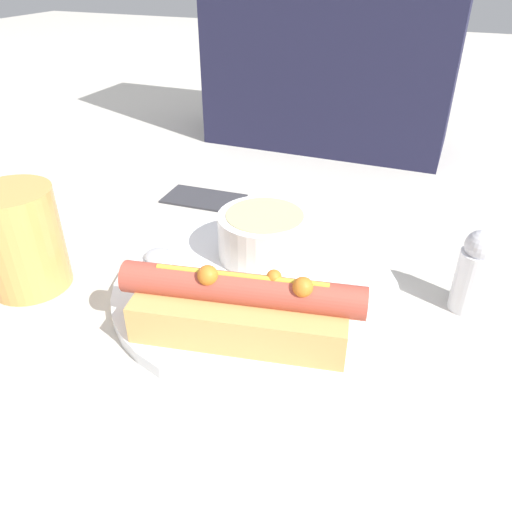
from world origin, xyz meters
The scene contains 9 objects.
ground_plane centered at (0.00, 0.00, 0.00)m, with size 4.00×4.00×0.00m, color #BCB7AD.
dinner_plate centered at (0.00, 0.00, 0.01)m, with size 0.28×0.28×0.01m.
hot_dog centered at (0.02, -0.07, 0.04)m, with size 0.21×0.10×0.06m.
soup_bowl centered at (-0.01, 0.05, 0.04)m, with size 0.10×0.10×0.05m.
spoon centered at (-0.09, -0.01, 0.02)m, with size 0.15×0.10×0.01m.
drinking_glass centered at (-0.22, -0.07, 0.05)m, with size 0.08×0.08×0.10m.
napkin centered at (-0.15, 0.17, 0.00)m, with size 0.11×0.06×0.01m.
salt_shaker centered at (0.19, 0.05, 0.04)m, with size 0.03×0.03×0.08m.
seated_diner centered at (-0.06, 0.47, 0.22)m, with size 0.39×0.18×0.53m.
Camera 1 is at (0.15, -0.37, 0.29)m, focal length 35.00 mm.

